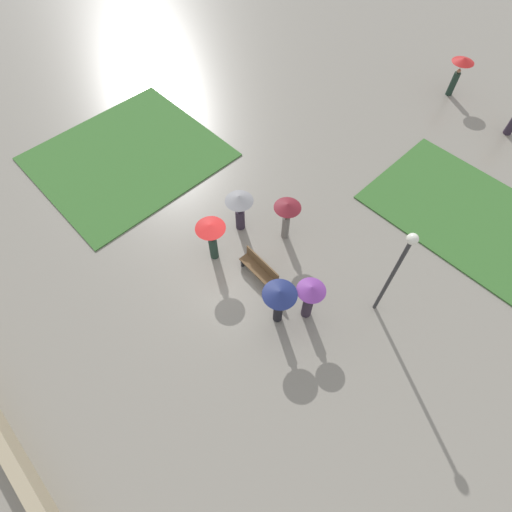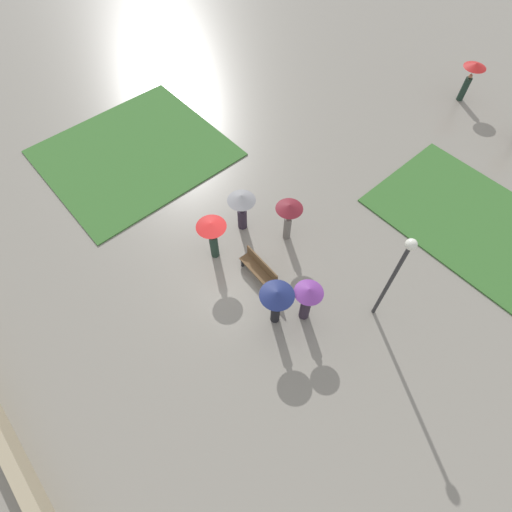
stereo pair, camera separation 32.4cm
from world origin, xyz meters
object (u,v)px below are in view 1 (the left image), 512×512
crowd_person_maroon (287,213)px  crowd_person_grey (239,205)px  lamp_post (398,266)px  lone_walker_far_path (460,68)px  crowd_person_navy (279,299)px  crowd_person_red (211,234)px  park_bench (260,269)px  crowd_person_purple (310,296)px

crowd_person_maroon → crowd_person_grey: size_ratio=1.04×
lamp_post → lone_walker_far_path: size_ratio=2.16×
lamp_post → crowd_person_navy: lamp_post is taller
lamp_post → crowd_person_maroon: size_ratio=2.23×
crowd_person_red → lone_walker_far_path: (0.75, 14.91, 0.05)m
crowd_person_maroon → lone_walker_far_path: (-0.40, 12.36, 0.04)m
crowd_person_grey → crowd_person_maroon: bearing=-167.8°
crowd_person_maroon → lamp_post: bearing=-175.3°
crowd_person_red → crowd_person_grey: 1.65m
crowd_person_red → crowd_person_grey: bearing=-146.5°
lamp_post → crowd_person_maroon: bearing=-179.6°
park_bench → crowd_person_maroon: 2.22m
crowd_person_grey → lamp_post: bearing=169.8°
crowd_person_red → crowd_person_navy: bearing=109.7°
lamp_post → crowd_person_purple: lamp_post is taller
lone_walker_far_path → crowd_person_grey: bearing=33.1°
crowd_person_purple → crowd_person_navy: crowd_person_navy is taller
crowd_person_purple → lone_walker_far_path: bearing=-58.4°
crowd_person_grey → lone_walker_far_path: 13.33m
park_bench → crowd_person_purple: size_ratio=0.89×
lamp_post → park_bench: bearing=-151.6°
lone_walker_far_path → crowd_person_purple: bearing=50.3°
crowd_person_navy → crowd_person_red: size_ratio=1.01×
park_bench → lamp_post: 4.67m
lone_walker_far_path → lamp_post: bearing=58.3°
lone_walker_far_path → park_bench: bearing=41.8°
crowd_person_grey → crowd_person_navy: bearing=135.2°
park_bench → crowd_person_red: (-1.76, -0.62, 0.90)m
crowd_person_red → crowd_person_maroon: bearing=177.4°
crowd_person_navy → lone_walker_far_path: 15.25m
lamp_post → crowd_person_navy: (-2.02, -2.69, -1.28)m
lamp_post → crowd_person_navy: bearing=-126.8°
park_bench → crowd_person_navy: bearing=-22.0°
crowd_person_purple → lone_walker_far_path: (-3.15, 14.20, 0.16)m
lamp_post → crowd_person_maroon: lamp_post is taller
crowd_person_grey → park_bench: bearing=134.9°
crowd_person_purple → crowd_person_navy: 1.00m
crowd_person_navy → crowd_person_red: crowd_person_navy is taller
crowd_person_navy → lone_walker_far_path: (-2.61, 15.02, 0.01)m
crowd_person_grey → lone_walker_far_path: bearing=-114.4°
crowd_person_purple → crowd_person_grey: bearing=6.9°
crowd_person_maroon → park_bench: bearing=111.9°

